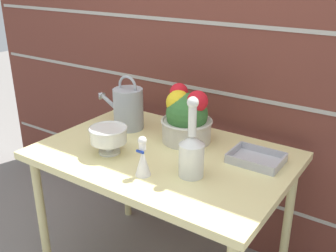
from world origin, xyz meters
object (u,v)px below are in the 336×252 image
glass_decanter (192,151)px  crystal_pedestal_bowl (109,136)px  wire_tray (256,160)px  watering_can (128,108)px  flower_planter (186,117)px  figurine_vase (143,159)px

glass_decanter → crystal_pedestal_bowl: bearing=-175.8°
glass_decanter → wire_tray: 0.34m
crystal_pedestal_bowl → wire_tray: bearing=26.3°
crystal_pedestal_bowl → glass_decanter: (0.43, 0.03, 0.02)m
watering_can → flower_planter: bearing=5.2°
wire_tray → crystal_pedestal_bowl: bearing=-153.7°
watering_can → crystal_pedestal_bowl: (0.12, -0.29, -0.03)m
watering_can → flower_planter: (0.34, 0.03, 0.01)m
watering_can → crystal_pedestal_bowl: bearing=-67.0°
flower_planter → figurine_vase: 0.40m
crystal_pedestal_bowl → flower_planter: (0.22, 0.32, 0.04)m
figurine_vase → wire_tray: bearing=47.5°
figurine_vase → wire_tray: figurine_vase is taller
watering_can → figurine_vase: bearing=-43.8°
crystal_pedestal_bowl → wire_tray: (0.60, 0.30, -0.08)m
watering_can → flower_planter: size_ratio=1.09×
watering_can → crystal_pedestal_bowl: 0.31m
watering_can → glass_decanter: size_ratio=0.88×
flower_planter → glass_decanter: glass_decanter is taller
crystal_pedestal_bowl → flower_planter: 0.39m
crystal_pedestal_bowl → figurine_vase: 0.27m
glass_decanter → wire_tray: size_ratio=1.49×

